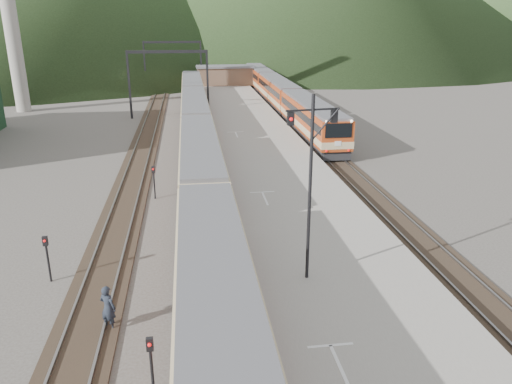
{
  "coord_description": "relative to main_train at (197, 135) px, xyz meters",
  "views": [
    {
      "loc": [
        -0.64,
        -6.64,
        11.56
      ],
      "look_at": [
        3.03,
        20.44,
        2.0
      ],
      "focal_mm": 35.0,
      "sensor_mm": 36.0,
      "label": 1
    }
  ],
  "objects": [
    {
      "name": "track_main",
      "position": [
        0.0,
        3.74,
        -1.83
      ],
      "size": [
        2.6,
        200.0,
        0.23
      ],
      "color": "black",
      "rests_on": "ground"
    },
    {
      "name": "track_far",
      "position": [
        -5.0,
        3.74,
        -1.83
      ],
      "size": [
        2.6,
        200.0,
        0.23
      ],
      "color": "black",
      "rests_on": "ground"
    },
    {
      "name": "track_second",
      "position": [
        11.5,
        3.74,
        -1.83
      ],
      "size": [
        2.6,
        200.0,
        0.23
      ],
      "color": "black",
      "rests_on": "ground"
    },
    {
      "name": "platform",
      "position": [
        5.6,
        1.74,
        -1.4
      ],
      "size": [
        8.0,
        100.0,
        1.0
      ],
      "primitive_type": "cube",
      "color": "gray",
      "rests_on": "ground"
    },
    {
      "name": "gantry_near",
      "position": [
        -2.85,
        18.74,
        3.69
      ],
      "size": [
        9.55,
        0.25,
        8.0
      ],
      "color": "black",
      "rests_on": "ground"
    },
    {
      "name": "gantry_far",
      "position": [
        -2.85,
        43.74,
        3.69
      ],
      "size": [
        9.55,
        0.25,
        8.0
      ],
      "color": "black",
      "rests_on": "ground"
    },
    {
      "name": "station_shed",
      "position": [
        5.6,
        41.74,
        0.67
      ],
      "size": [
        9.4,
        4.4,
        3.1
      ],
      "color": "brown",
      "rests_on": "platform"
    },
    {
      "name": "main_train",
      "position": [
        0.0,
        0.0,
        0.0
      ],
      "size": [
        2.73,
        74.91,
        3.33
      ],
      "color": "tan",
      "rests_on": "track_main"
    },
    {
      "name": "second_train",
      "position": [
        11.5,
        24.35,
        0.01
      ],
      "size": [
        2.75,
        56.52,
        3.36
      ],
      "color": "#A43C16",
      "rests_on": "track_second"
    },
    {
      "name": "signal_mast",
      "position": [
        4.09,
        -24.3,
        3.84
      ],
      "size": [
        2.19,
        0.46,
        7.83
      ],
      "color": "black",
      "rests_on": "platform"
    },
    {
      "name": "short_signal_a",
      "position": [
        -2.15,
        -29.63,
        -0.43
      ],
      "size": [
        0.22,
        0.16,
        2.27
      ],
      "color": "black",
      "rests_on": "ground"
    },
    {
      "name": "short_signal_b",
      "position": [
        -3.14,
        -10.56,
        -0.43
      ],
      "size": [
        0.24,
        0.18,
        2.27
      ],
      "color": "black",
      "rests_on": "ground"
    },
    {
      "name": "short_signal_c",
      "position": [
        -7.32,
        -21.33,
        -0.43
      ],
      "size": [
        0.22,
        0.16,
        2.27
      ],
      "color": "black",
      "rests_on": "ground"
    },
    {
      "name": "worker",
      "position": [
        -4.08,
        -25.54,
        -0.95
      ],
      "size": [
        0.82,
        0.74,
        1.89
      ],
      "primitive_type": "imported",
      "rotation": [
        0.0,
        0.0,
        2.59
      ],
      "color": "#1D232E",
      "rests_on": "ground"
    }
  ]
}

